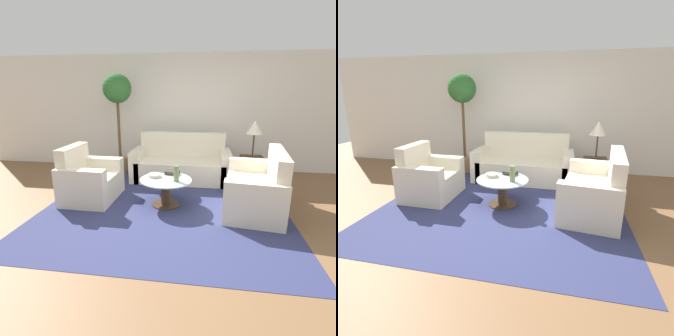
% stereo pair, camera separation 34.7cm
% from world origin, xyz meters
% --- Properties ---
extents(ground_plane, '(14.00, 14.00, 0.00)m').
position_xyz_m(ground_plane, '(0.00, 0.00, 0.00)').
color(ground_plane, brown).
extents(wall_back, '(10.00, 0.06, 2.60)m').
position_xyz_m(wall_back, '(0.00, 2.88, 1.30)').
color(wall_back, white).
rests_on(wall_back, ground_plane).
extents(rug, '(3.72, 3.59, 0.01)m').
position_xyz_m(rug, '(-0.10, 0.62, 0.00)').
color(rug, navy).
rests_on(rug, ground_plane).
extents(sofa_main, '(1.98, 0.87, 0.95)m').
position_xyz_m(sofa_main, '(0.02, 2.00, 0.30)').
color(sofa_main, beige).
rests_on(sofa_main, ground_plane).
extents(armchair, '(0.81, 1.00, 0.91)m').
position_xyz_m(armchair, '(-1.43, 0.70, 0.30)').
color(armchair, beige).
rests_on(armchair, ground_plane).
extents(loveseat, '(1.01, 1.59, 0.93)m').
position_xyz_m(loveseat, '(1.34, 0.70, 0.30)').
color(loveseat, beige).
rests_on(loveseat, ground_plane).
extents(coffee_table, '(0.83, 0.83, 0.44)m').
position_xyz_m(coffee_table, '(-0.10, 0.62, 0.28)').
color(coffee_table, '#422D1E').
rests_on(coffee_table, ground_plane).
extents(side_table, '(0.42, 0.42, 0.55)m').
position_xyz_m(side_table, '(1.42, 1.89, 0.27)').
color(side_table, '#422D1E').
rests_on(side_table, ground_plane).
extents(table_lamp, '(0.32, 0.32, 0.70)m').
position_xyz_m(table_lamp, '(1.42, 1.89, 1.10)').
color(table_lamp, '#422D1E').
rests_on(table_lamp, side_table).
extents(potted_plant, '(0.61, 0.61, 2.15)m').
position_xyz_m(potted_plant, '(-1.39, 2.27, 1.61)').
color(potted_plant, '#93704C').
rests_on(potted_plant, ground_plane).
extents(vase, '(0.09, 0.09, 0.25)m').
position_xyz_m(vase, '(0.08, 0.54, 0.56)').
color(vase, '#6B7A4C').
rests_on(vase, coffee_table).
extents(bowl, '(0.21, 0.21, 0.05)m').
position_xyz_m(bowl, '(-0.30, 0.71, 0.46)').
color(bowl, beige).
rests_on(bowl, coffee_table).
extents(book_stack, '(0.25, 0.21, 0.06)m').
position_xyz_m(book_stack, '(-0.03, 0.88, 0.47)').
color(book_stack, '#38332D').
rests_on(book_stack, coffee_table).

